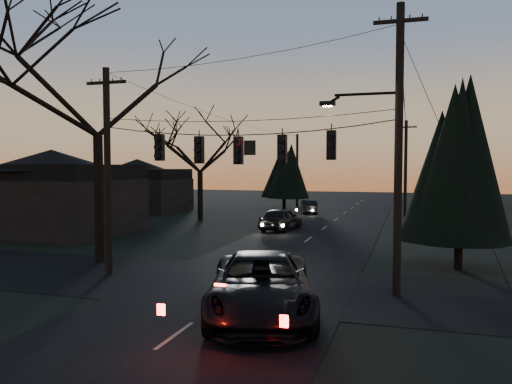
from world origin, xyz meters
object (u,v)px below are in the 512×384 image
(utility_pole_left, at_px, (109,274))
(utility_pole_far_r, at_px, (405,217))
(bare_tree_left, at_px, (97,84))
(evergreen_right, at_px, (460,166))
(utility_pole_right, at_px, (396,296))
(utility_pole_far_l, at_px, (297,207))
(sedan_oncoming_b, at_px, (309,207))
(suv_near, at_px, (261,287))
(sedan_oncoming_a, at_px, (281,219))

(utility_pole_left, relative_size, utility_pole_far_r, 1.00)
(bare_tree_left, relative_size, evergreen_right, 1.51)
(utility_pole_right, height_order, bare_tree_left, bare_tree_left)
(utility_pole_right, xyz_separation_m, utility_pole_far_l, (-11.50, 36.00, 0.00))
(utility_pole_far_l, bearing_deg, utility_pole_far_r, -34.82)
(utility_pole_far_l, bearing_deg, bare_tree_left, -93.34)
(utility_pole_far_r, distance_m, evergreen_right, 23.17)
(utility_pole_right, xyz_separation_m, bare_tree_left, (-13.47, 2.21, 8.26))
(sedan_oncoming_b, bearing_deg, utility_pole_right, 91.43)
(utility_pole_left, xyz_separation_m, utility_pole_far_r, (11.50, 28.00, 0.00))
(suv_near, bearing_deg, utility_pole_far_r, 66.96)
(bare_tree_left, xyz_separation_m, suv_near, (9.66, -5.90, -7.35))
(utility_pole_far_r, bearing_deg, bare_tree_left, -117.58)
(utility_pole_far_l, relative_size, sedan_oncoming_a, 1.72)
(sedan_oncoming_a, xyz_separation_m, sedan_oncoming_b, (-0.51, 12.55, -0.16))
(bare_tree_left, relative_size, suv_near, 1.80)
(utility_pole_far_r, xyz_separation_m, sedan_oncoming_a, (-8.19, -12.12, 0.79))
(utility_pole_left, xyz_separation_m, utility_pole_far_l, (0.00, 36.00, 0.00))
(sedan_oncoming_a, bearing_deg, suv_near, 109.37)
(utility_pole_far_l, distance_m, sedan_oncoming_b, 8.10)
(evergreen_right, xyz_separation_m, sedan_oncoming_a, (-10.64, 10.48, -3.71))
(utility_pole_right, relative_size, utility_pole_far_r, 1.18)
(utility_pole_far_r, relative_size, evergreen_right, 1.09)
(utility_pole_left, relative_size, bare_tree_left, 0.72)
(bare_tree_left, height_order, sedan_oncoming_b, bare_tree_left)
(utility_pole_right, xyz_separation_m, sedan_oncoming_a, (-8.19, 15.88, 0.79))
(utility_pole_left, relative_size, sedan_oncoming_a, 1.83)
(utility_pole_left, xyz_separation_m, sedan_oncoming_a, (3.31, 15.88, 0.79))
(utility_pole_far_l, xyz_separation_m, evergreen_right, (13.95, -30.60, 4.50))
(utility_pole_left, bearing_deg, utility_pole_far_r, 67.67)
(utility_pole_right, height_order, sedan_oncoming_a, utility_pole_right)
(utility_pole_left, relative_size, suv_near, 1.30)
(utility_pole_left, distance_m, utility_pole_far_r, 30.27)
(evergreen_right, bearing_deg, bare_tree_left, -168.66)
(utility_pole_right, relative_size, utility_pole_left, 1.18)
(utility_pole_left, bearing_deg, sedan_oncoming_b, 84.38)
(utility_pole_far_l, distance_m, bare_tree_left, 34.84)
(sedan_oncoming_a, bearing_deg, evergreen_right, 142.17)
(utility_pole_right, xyz_separation_m, utility_pole_left, (-11.50, 0.00, 0.00))
(utility_pole_far_l, xyz_separation_m, bare_tree_left, (-1.97, -33.79, 8.26))
(evergreen_right, relative_size, sedan_oncoming_b, 2.02)
(sedan_oncoming_a, bearing_deg, bare_tree_left, 75.65)
(utility_pole_far_l, relative_size, bare_tree_left, 0.68)
(evergreen_right, bearing_deg, utility_pole_far_r, 96.18)
(bare_tree_left, xyz_separation_m, sedan_oncoming_b, (4.77, 26.22, -7.62))
(utility_pole_left, relative_size, utility_pole_far_l, 1.06)
(bare_tree_left, bearing_deg, suv_near, -31.40)
(sedan_oncoming_a, relative_size, sedan_oncoming_b, 1.21)
(utility_pole_far_r, distance_m, sedan_oncoming_b, 8.73)
(bare_tree_left, xyz_separation_m, sedan_oncoming_a, (5.28, 13.67, -7.46))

